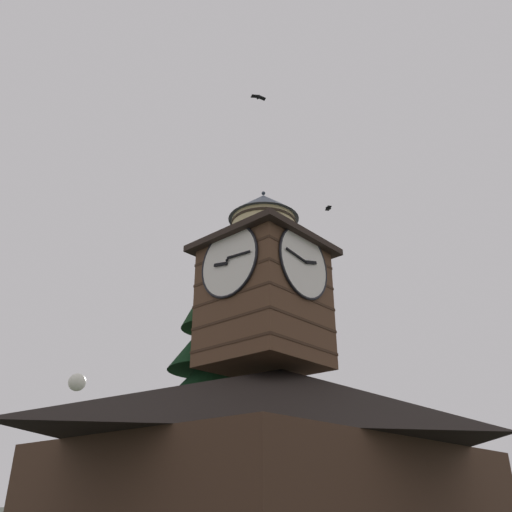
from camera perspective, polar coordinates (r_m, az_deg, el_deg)
building_main at (r=18.65m, az=3.00°, el=-21.80°), size 14.17×10.73×6.49m
clock_tower at (r=19.94m, az=0.90°, el=-3.24°), size 4.48×4.48×7.43m
pine_tree_behind at (r=23.16m, az=-4.79°, el=-16.28°), size 7.03×7.03×13.86m
moon at (r=64.99m, az=-19.00°, el=-12.94°), size 2.01×2.01×2.01m
flying_bird_high at (r=25.35m, az=0.25°, el=17.01°), size 0.70×0.50×0.16m
flying_bird_low at (r=27.03m, az=7.93°, el=5.21°), size 0.45×0.51×0.17m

